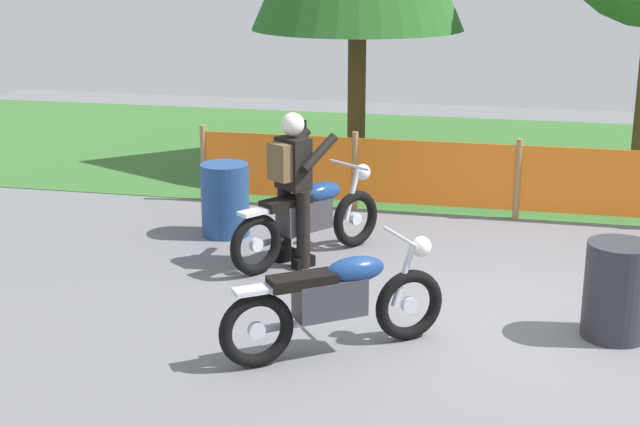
# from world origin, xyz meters

# --- Properties ---
(ground) EXTENTS (24.00, 24.00, 0.02)m
(ground) POSITION_xyz_m (0.00, 0.00, -0.01)
(ground) COLOR slate
(grass_verge) EXTENTS (24.00, 7.10, 0.01)m
(grass_verge) POSITION_xyz_m (0.00, 6.92, 0.01)
(grass_verge) COLOR #386B2D
(grass_verge) RESTS_ON ground
(barrier_fence) EXTENTS (8.49, 0.08, 1.05)m
(barrier_fence) POSITION_xyz_m (0.00, 3.37, 0.54)
(barrier_fence) COLOR #997547
(barrier_fence) RESTS_ON ground
(motorcycle_lead) EXTENTS (1.33, 1.79, 1.01)m
(motorcycle_lead) POSITION_xyz_m (-2.23, 1.27, 0.49)
(motorcycle_lead) COLOR black
(motorcycle_lead) RESTS_ON ground
(motorcycle_trailing) EXTENTS (1.76, 1.31, 0.99)m
(motorcycle_trailing) POSITION_xyz_m (-1.42, -1.06, 0.48)
(motorcycle_trailing) COLOR black
(motorcycle_trailing) RESTS_ON ground
(rider_lead) EXTENTS (0.73, 0.78, 1.69)m
(rider_lead) POSITION_xyz_m (-2.36, 1.08, 0.95)
(rider_lead) COLOR black
(rider_lead) RESTS_ON ground
(oil_drum) EXTENTS (0.58, 0.58, 0.88)m
(oil_drum) POSITION_xyz_m (-3.42, 1.94, 0.44)
(oil_drum) COLOR navy
(oil_drum) RESTS_ON ground
(spare_drum) EXTENTS (0.58, 0.58, 0.88)m
(spare_drum) POSITION_xyz_m (0.94, -0.19, 0.44)
(spare_drum) COLOR #2D2D33
(spare_drum) RESTS_ON ground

